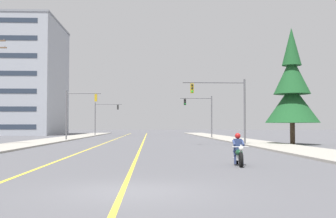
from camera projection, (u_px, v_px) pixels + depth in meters
ground_plane at (130, 191)px, 11.49m from camera, size 400.00×400.00×0.00m
lane_stripe_center at (144, 139)px, 56.40m from camera, size 0.16×100.00×0.01m
lane_stripe_left at (114, 139)px, 56.23m from camera, size 0.16×100.00×0.01m
sidewalk_kerb_right at (238, 140)px, 51.90m from camera, size 4.40×110.00×0.14m
sidewalk_kerb_left at (52, 140)px, 50.93m from camera, size 4.40×110.00×0.14m
motorcycle_with_rider at (238, 153)px, 19.04m from camera, size 0.70×2.19×1.46m
traffic_signal_near_right at (226, 101)px, 39.52m from camera, size 5.92×0.42×6.20m
traffic_signal_near_left at (76, 108)px, 52.49m from camera, size 4.36×0.37×6.20m
traffic_signal_mid_right at (203, 110)px, 61.80m from camera, size 4.73×0.52×6.20m
traffic_signal_mid_left at (103, 114)px, 78.40m from camera, size 5.03×0.37×6.20m
conifer_tree_right_verge_near at (292, 91)px, 40.67m from camera, size 5.14×5.14×11.31m
apartment_building_far_left_block at (3, 78)px, 88.70m from camera, size 23.88×21.46×23.60m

